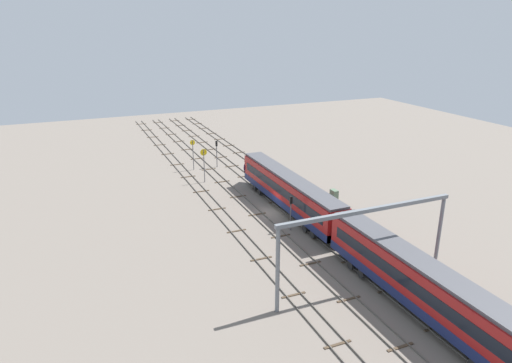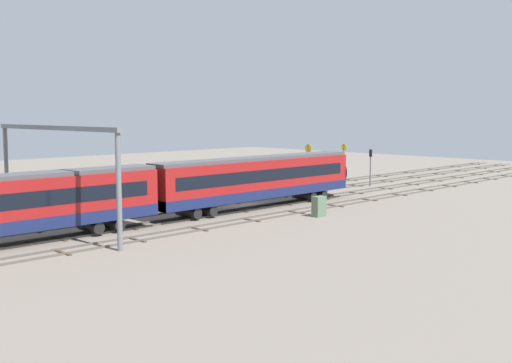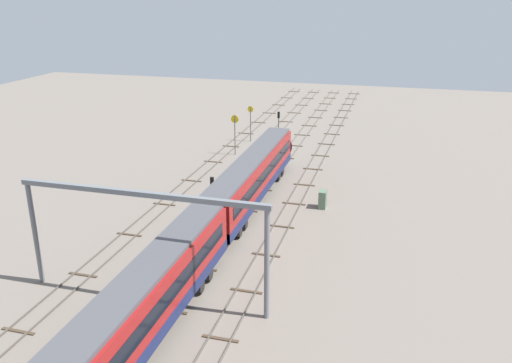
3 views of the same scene
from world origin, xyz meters
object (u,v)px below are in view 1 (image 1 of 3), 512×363
Objects in this scene: train at (418,284)px; speed_sign_mid_trackside at (193,151)px; relay_cabinet at (334,196)px; signal_light_trackside_approach at (217,150)px; signal_light_trackside_departure at (291,208)px; speed_sign_near_foreground at (204,160)px; overhead_gantry at (366,229)px.

speed_sign_mid_trackside is at bearing 8.11° from train.
relay_cabinet is at bearing -16.38° from train.
signal_light_trackside_departure is at bearing -179.89° from signal_light_trackside_approach.
signal_light_trackside_approach is (6.89, -4.31, -0.56)m from speed_sign_near_foreground.
train reaches higher than relay_cabinet.
speed_sign_near_foreground is 1.25× the size of signal_light_trackside_departure.
signal_light_trackside_approach is (-0.02, -4.15, -0.29)m from speed_sign_mid_trackside.
overhead_gantry reaches higher than speed_sign_mid_trackside.
speed_sign_near_foreground reaches higher than train.
overhead_gantry is 14.61m from signal_light_trackside_departure.
train reaches higher than signal_light_trackside_departure.
signal_light_trackside_departure is at bearing -168.15° from speed_sign_near_foreground.
signal_light_trackside_approach is at bearing -32.06° from speed_sign_near_foreground.
signal_light_trackside_departure is (-27.70, -0.05, -0.18)m from signal_light_trackside_approach.
relay_cabinet is (24.56, -7.22, -1.75)m from train.
train is 14.02× the size of speed_sign_near_foreground.
signal_light_trackside_departure is (14.22, 0.19, -3.36)m from overhead_gantry.
overhead_gantry is at bearing 154.57° from relay_cabinet.
speed_sign_mid_trackside is 1.20× the size of signal_light_trackside_departure.
speed_sign_mid_trackside is 2.86× the size of relay_cabinet.
overhead_gantry is at bearing -172.59° from speed_sign_near_foreground.
relay_cabinet is at bearing -137.16° from speed_sign_near_foreground.
signal_light_trackside_approach is 1.07× the size of signal_light_trackside_departure.
speed_sign_mid_trackside is (41.95, 4.39, -2.88)m from overhead_gantry.
overhead_gantry reaches higher than speed_sign_near_foreground.
train is 25.66m from relay_cabinet.
speed_sign_near_foreground is 21.28m from signal_light_trackside_departure.
train is at bearing 163.62° from relay_cabinet.
speed_sign_near_foreground is (35.04, 4.55, -2.61)m from overhead_gantry.
speed_sign_near_foreground is at bearing 42.84° from relay_cabinet.
train reaches higher than signal_light_trackside_approach.
overhead_gantry reaches higher than relay_cabinet.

